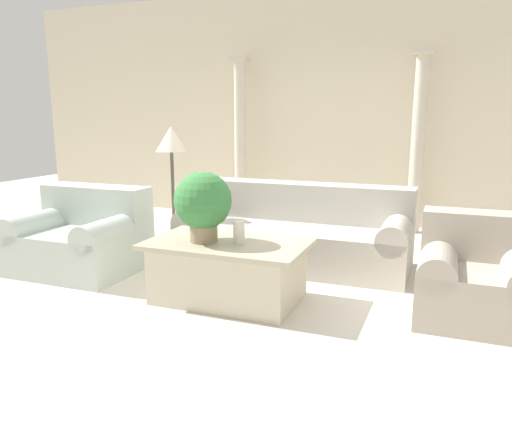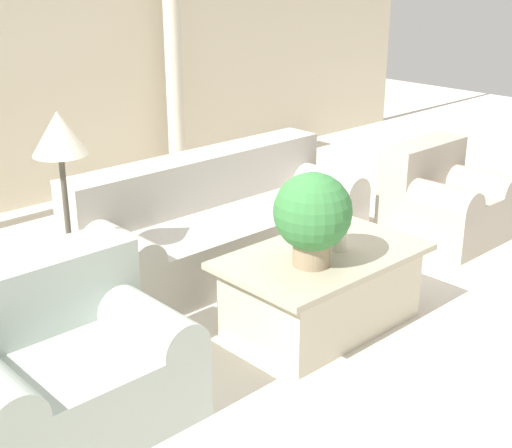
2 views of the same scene
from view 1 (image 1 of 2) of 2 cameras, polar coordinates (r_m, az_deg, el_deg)
name	(u,v)px [view 1 (image 1 of 2)]	position (r m, az deg, el deg)	size (l,w,h in m)	color
ground_plane	(261,282)	(4.60, 0.58, -6.70)	(16.00, 16.00, 0.00)	silver
wall_back	(337,108)	(7.17, 9.22, 13.00)	(10.00, 0.06, 3.20)	beige
sofa_long	(295,233)	(5.13, 4.48, -0.99)	(2.30, 0.93, 0.80)	#B7B2A8
loveseat	(82,236)	(5.19, -19.22, -1.35)	(1.14, 0.93, 0.80)	#B4C0B6
coffee_table	(228,270)	(4.11, -3.20, -5.31)	(1.29, 0.79, 0.50)	beige
potted_plant	(203,203)	(3.99, -6.08, 2.42)	(0.46, 0.46, 0.57)	#937F60
pillar_candle	(239,232)	(3.95, -1.96, -0.98)	(0.09, 0.09, 0.18)	silver
floor_lamp	(171,150)	(5.41, -9.64, 8.30)	(0.33, 0.33, 1.38)	#4C473D
column_left	(240,138)	(7.27, -1.79, 9.75)	(0.24, 0.24, 2.29)	beige
column_right	(418,142)	(6.69, 18.02, 8.93)	(0.24, 0.24, 2.29)	beige
armchair	(478,276)	(4.09, 24.04, -5.44)	(0.85, 0.84, 0.77)	#ADA393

